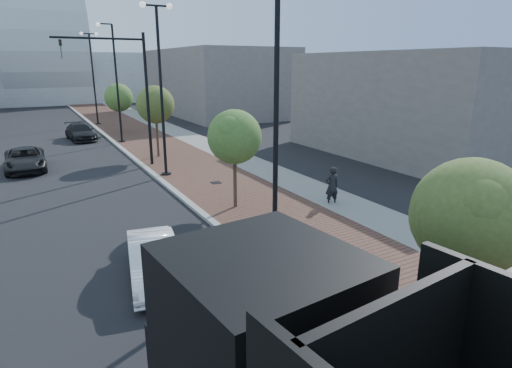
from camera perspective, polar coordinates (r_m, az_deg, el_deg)
sidewalk at (r=42.50m, az=-15.49°, el=7.07°), size 7.00×140.00×0.12m
concrete_strip at (r=43.19m, az=-11.99°, el=7.44°), size 2.40×140.00×0.13m
curb at (r=41.85m, az=-20.17°, el=6.55°), size 0.30×140.00×0.14m
white_sedan at (r=13.00m, az=-13.76°, el=-9.95°), size 2.04×4.09×1.29m
dark_car_mid at (r=29.06m, az=-28.85°, el=2.96°), size 2.25×4.83×1.34m
dark_car_far at (r=38.75m, az=-22.71°, el=6.52°), size 2.29×4.80×1.35m
pedestrian at (r=19.27m, az=10.25°, el=-0.30°), size 0.71×0.52×1.82m
streetlight_1 at (r=12.91m, az=2.29°, el=7.57°), size 1.44×0.56×9.21m
streetlight_2 at (r=23.94m, az=-12.73°, el=12.23°), size 1.72×0.56×9.28m
streetlight_3 at (r=35.61m, az=-18.46°, el=12.15°), size 1.44×0.56×9.21m
streetlight_4 at (r=47.44m, az=-21.19°, el=13.25°), size 1.72×0.56×9.28m
traffic_mast at (r=26.61m, az=-16.53°, el=12.67°), size 5.09×0.20×8.00m
tree_0 at (r=9.67m, az=27.13°, el=-3.87°), size 2.44×2.40×4.45m
tree_1 at (r=17.99m, az=-2.84°, el=6.39°), size 2.37×2.32×4.41m
tree_2 at (r=29.14m, az=-13.43°, el=10.41°), size 2.52×2.50×4.88m
tree_3 at (r=40.82m, az=-18.06°, el=11.07°), size 2.54×2.52×4.55m
convention_center at (r=86.04m, az=-26.88°, el=14.18°), size 50.00×30.00×50.00m
commercial_block_ne at (r=55.57m, az=-5.43°, el=13.62°), size 12.00×22.00×8.00m
commercial_block_e at (r=32.04m, az=20.53°, el=10.11°), size 10.00×16.00×7.00m
utility_cover_1 at (r=13.76m, az=13.48°, el=-10.80°), size 0.50×0.50×0.02m
utility_cover_2 at (r=22.52m, az=-5.44°, el=0.20°), size 0.50×0.50×0.02m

